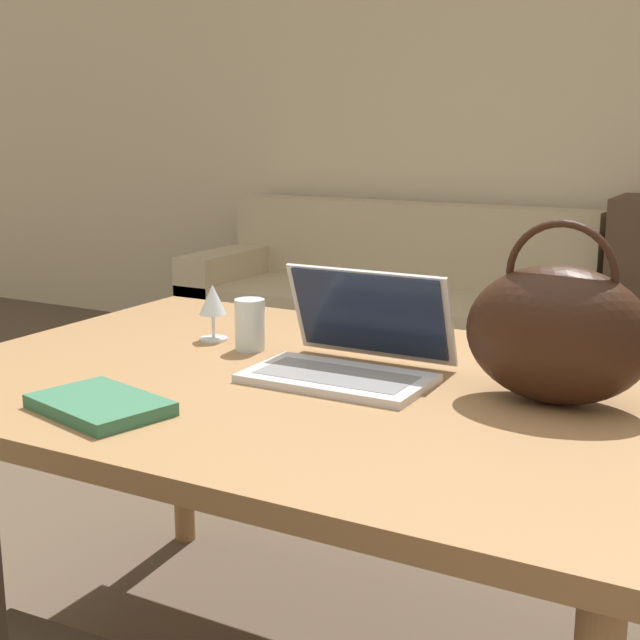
{
  "coord_description": "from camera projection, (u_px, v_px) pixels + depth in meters",
  "views": [
    {
      "loc": [
        0.83,
        -0.93,
        1.22
      ],
      "look_at": [
        0.02,
        0.55,
        0.84
      ],
      "focal_mm": 50.0,
      "sensor_mm": 36.0,
      "label": 1
    }
  ],
  "objects": [
    {
      "name": "wall_back",
      "position": [
        619.0,
        92.0,
        4.08
      ],
      "size": [
        10.0,
        0.06,
        2.7
      ],
      "color": "beige",
      "rests_on": "ground_plane"
    },
    {
      "name": "dining_table",
      "position": [
        303.0,
        409.0,
        1.79
      ],
      "size": [
        1.49,
        1.08,
        0.72
      ],
      "color": "olive",
      "rests_on": "ground_plane"
    },
    {
      "name": "couch",
      "position": [
        386.0,
        315.0,
        4.38
      ],
      "size": [
        1.94,
        0.78,
        0.82
      ],
      "color": "#C1B293",
      "rests_on": "ground_plane"
    },
    {
      "name": "laptop",
      "position": [
        353.0,
        347.0,
        1.78
      ],
      "size": [
        0.36,
        0.29,
        0.21
      ],
      "color": "silver",
      "rests_on": "dining_table"
    },
    {
      "name": "drinking_glass",
      "position": [
        250.0,
        325.0,
        1.97
      ],
      "size": [
        0.07,
        0.07,
        0.11
      ],
      "color": "silver",
      "rests_on": "dining_table"
    },
    {
      "name": "wine_glass",
      "position": [
        213.0,
        303.0,
        2.05
      ],
      "size": [
        0.07,
        0.07,
        0.13
      ],
      "color": "silver",
      "rests_on": "dining_table"
    },
    {
      "name": "handbag",
      "position": [
        558.0,
        333.0,
        1.58
      ],
      "size": [
        0.33,
        0.19,
        0.33
      ],
      "color": "black",
      "rests_on": "dining_table"
    },
    {
      "name": "book",
      "position": [
        100.0,
        405.0,
        1.56
      ],
      "size": [
        0.27,
        0.22,
        0.02
      ],
      "rotation": [
        0.0,
        0.0,
        -0.26
      ],
      "color": "#336B4C",
      "rests_on": "dining_table"
    }
  ]
}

